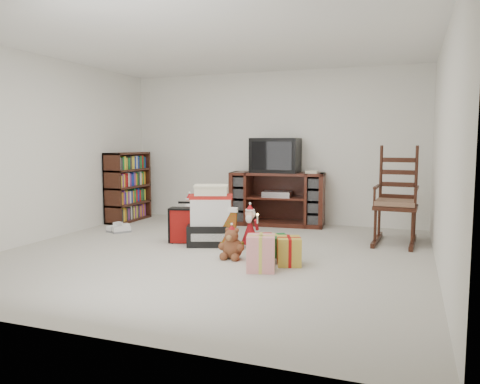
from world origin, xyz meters
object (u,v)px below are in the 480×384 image
tv_stand (277,199)px  crt_television (276,155)px  teddy_bear (232,245)px  mrs_claus_figurine (190,217)px  santa_figurine (250,230)px  sneaker_pair (118,229)px  red_suitcase (184,225)px  bookshelf (128,188)px  rocking_chair (396,208)px  gift_pile (211,219)px  gift_cluster (268,249)px

tv_stand → crt_television: size_ratio=2.00×
tv_stand → crt_television: bearing=-161.5°
teddy_bear → mrs_claus_figurine: bearing=132.9°
santa_figurine → mrs_claus_figurine: 1.26m
tv_stand → sneaker_pair: size_ratio=4.07×
red_suitcase → santa_figurine: santa_figurine is taller
bookshelf → santa_figurine: bookshelf is taller
bookshelf → rocking_chair: size_ratio=0.87×
rocking_chair → gift_pile: rocking_chair is taller
santa_figurine → rocking_chair: bearing=26.8°
bookshelf → teddy_bear: size_ratio=3.27×
rocking_chair → gift_cluster: rocking_chair is taller
tv_stand → mrs_claus_figurine: tv_stand is taller
rocking_chair → santa_figurine: rocking_chair is taller
teddy_bear → mrs_claus_figurine: 1.69m
red_suitcase → gift_cluster: (1.34, -0.57, -0.09)m
santa_figurine → gift_cluster: (0.44, -0.67, -0.07)m
sneaker_pair → crt_television: bearing=56.9°
red_suitcase → crt_television: size_ratio=0.71×
crt_television → tv_stand: bearing=21.5°
bookshelf → gift_cluster: 3.57m
gift_pile → gift_cluster: gift_pile is taller
tv_stand → teddy_bear: (0.11, -2.33, -0.27)m
gift_pile → sneaker_pair: (-1.65, 0.31, -0.29)m
mrs_claus_figurine → sneaker_pair: mrs_claus_figurine is taller
teddy_bear → crt_television: (-0.14, 2.32, 0.97)m
gift_pile → mrs_claus_figurine: size_ratio=1.28×
red_suitcase → mrs_claus_figurine: mrs_claus_figurine is taller
mrs_claus_figurine → crt_television: 1.73m
teddy_bear → mrs_claus_figurine: (-1.15, 1.23, 0.07)m
mrs_claus_figurine → santa_figurine: bearing=-26.0°
teddy_bear → gift_pile: bearing=131.0°
santa_figurine → teddy_bear: bearing=-88.6°
gift_pile → gift_cluster: bearing=-51.8°
crt_television → sneaker_pair: bearing=-147.7°
mrs_claus_figurine → bookshelf: bearing=157.0°
mrs_claus_figurine → sneaker_pair: bearing=-162.6°
bookshelf → gift_pile: (2.09, -1.25, -0.23)m
bookshelf → mrs_claus_figurine: bearing=-23.0°
rocking_chair → sneaker_pair: rocking_chair is taller
bookshelf → sneaker_pair: size_ratio=3.08×
santa_figurine → gift_cluster: size_ratio=0.58×
gift_pile → gift_cluster: 1.13m
rocking_chair → santa_figurine: bearing=-149.9°
gift_pile → rocking_chair: bearing=3.0°
santa_figurine → crt_television: bearing=94.5°
sneaker_pair → gift_cluster: size_ratio=0.39×
gift_pile → mrs_claus_figurine: bearing=114.6°
gift_cluster → teddy_bear: bearing=-177.9°
rocking_chair → red_suitcase: bearing=-156.4°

